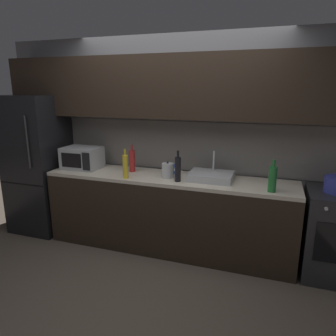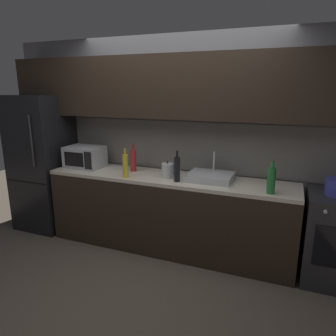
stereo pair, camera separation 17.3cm
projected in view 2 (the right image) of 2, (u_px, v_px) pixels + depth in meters
ground_plane at (133, 290)px, 3.00m from camera, size 10.00×10.00×0.00m
back_wall at (177, 118)px, 3.69m from camera, size 4.64×0.44×2.50m
counter_run at (168, 213)px, 3.70m from camera, size 2.90×0.60×0.90m
refrigerator at (43, 163)px, 4.24m from camera, size 0.68×0.69×1.80m
oven_range at (336, 239)px, 3.06m from camera, size 0.60×0.62×0.90m
microwave at (85, 157)px, 3.98m from camera, size 0.46×0.35×0.27m
sink_basin at (211, 177)px, 3.42m from camera, size 0.48×0.38×0.30m
kettle at (168, 170)px, 3.52m from camera, size 0.17×0.13×0.19m
wine_bottle_red at (133, 160)px, 3.78m from camera, size 0.07×0.07×0.33m
wine_bottle_yellow at (125, 166)px, 3.51m from camera, size 0.06×0.06×0.34m
wine_bottle_green at (271, 180)px, 2.98m from camera, size 0.08×0.08×0.32m
wine_bottle_dark at (177, 169)px, 3.36m from camera, size 0.07×0.07×0.34m
mug_blue at (174, 169)px, 3.68m from camera, size 0.07×0.07×0.11m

